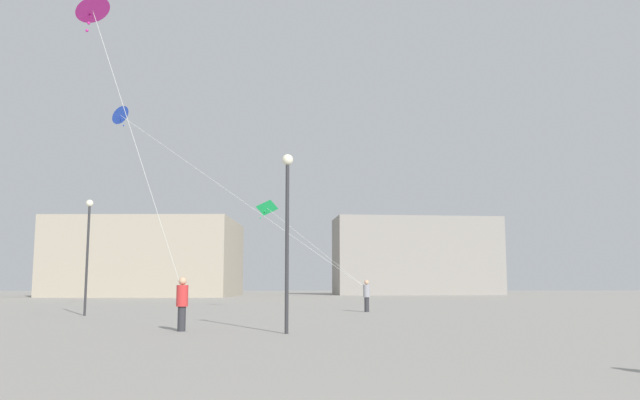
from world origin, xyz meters
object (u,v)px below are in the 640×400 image
(person_in_red, at_px, (182,301))
(person_in_grey, at_px, (367,294))
(kite_cobalt_diamond, at_px, (121,116))
(lamppost_east, at_px, (287,214))
(lamppost_west, at_px, (88,239))
(building_left_hall, at_px, (149,258))
(kite_emerald_delta, at_px, (268,209))
(kite_magenta_diamond, at_px, (93,10))
(building_centre_hall, at_px, (416,256))

(person_in_red, bearing_deg, person_in_grey, -74.49)
(person_in_grey, bearing_deg, kite_cobalt_diamond, -105.86)
(lamppost_east, bearing_deg, person_in_grey, 74.42)
(lamppost_west, bearing_deg, kite_cobalt_diamond, 95.75)
(person_in_grey, xyz_separation_m, lamppost_west, (-14.28, -3.66, 2.79))
(building_left_hall, relative_size, lamppost_west, 3.93)
(kite_emerald_delta, bearing_deg, kite_magenta_diamond, -104.31)
(building_centre_hall, relative_size, lamppost_east, 4.22)
(building_centre_hall, distance_m, lamppost_east, 75.11)
(kite_magenta_diamond, xyz_separation_m, building_left_hall, (-11.15, 61.67, -5.79))
(person_in_red, height_order, kite_emerald_delta, kite_emerald_delta)
(building_centre_hall, bearing_deg, kite_emerald_delta, -110.60)
(person_in_grey, xyz_separation_m, building_left_hall, (-21.99, 46.21, 3.75))
(building_left_hall, bearing_deg, building_centre_hall, 16.89)
(person_in_red, xyz_separation_m, kite_magenta_diamond, (-3.03, -0.99, 9.54))
(kite_cobalt_diamond, relative_size, lamppost_east, 2.80)
(person_in_red, bearing_deg, kite_magenta_diamond, 61.98)
(person_in_grey, distance_m, building_centre_hall, 59.01)
(kite_cobalt_diamond, relative_size, kite_magenta_diamond, 1.65)
(kite_emerald_delta, distance_m, building_left_hall, 44.60)
(person_in_red, xyz_separation_m, lamppost_east, (3.44, -1.20, 2.78))
(person_in_grey, xyz_separation_m, kite_emerald_delta, (-5.69, 4.73, 5.29))
(lamppost_east, distance_m, lamppost_west, 15.57)
(building_left_hall, distance_m, lamppost_east, 64.35)
(kite_magenta_diamond, bearing_deg, building_left_hall, 100.25)
(kite_magenta_diamond, relative_size, lamppost_east, 1.70)
(kite_cobalt_diamond, bearing_deg, person_in_red, -69.15)
(kite_cobalt_diamond, relative_size, kite_emerald_delta, 2.47)
(kite_cobalt_diamond, height_order, building_left_hall, kite_cobalt_diamond)
(person_in_red, relative_size, kite_magenta_diamond, 0.18)
(kite_emerald_delta, distance_m, kite_magenta_diamond, 21.27)
(building_centre_hall, bearing_deg, kite_cobalt_diamond, -119.09)
(kite_cobalt_diamond, height_order, building_centre_hall, kite_cobalt_diamond)
(lamppost_west, bearing_deg, building_centre_hall, 65.05)
(person_in_grey, xyz_separation_m, lamppost_east, (-4.37, -15.67, 2.78))
(person_in_grey, distance_m, kite_cobalt_diamond, 19.46)
(kite_emerald_delta, relative_size, kite_magenta_diamond, 0.67)
(building_centre_hall, bearing_deg, person_in_grey, -103.77)
(kite_emerald_delta, xyz_separation_m, building_centre_hall, (19.70, 52.41, -0.73))
(kite_emerald_delta, relative_size, building_left_hall, 0.29)
(kite_emerald_delta, bearing_deg, building_centre_hall, 69.40)
(kite_cobalt_diamond, bearing_deg, lamppost_east, -62.22)
(kite_emerald_delta, relative_size, lamppost_west, 1.13)
(building_left_hall, height_order, lamppost_west, building_left_hall)
(kite_magenta_diamond, relative_size, building_centre_hall, 0.40)
(kite_magenta_diamond, bearing_deg, person_in_grey, 54.96)
(person_in_red, bearing_deg, lamppost_west, -15.21)
(person_in_red, height_order, person_in_grey, person_in_red)
(building_left_hall, distance_m, building_centre_hall, 37.63)
(person_in_red, distance_m, person_in_grey, 16.44)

